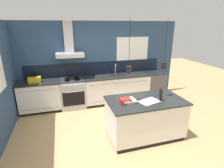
{
  "coord_description": "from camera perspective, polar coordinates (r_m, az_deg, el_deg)",
  "views": [
    {
      "loc": [
        -1.09,
        -3.51,
        2.48
      ],
      "look_at": [
        0.1,
        0.52,
        1.05
      ],
      "focal_mm": 28.0,
      "sensor_mm": 36.0,
      "label": 1
    }
  ],
  "objects": [
    {
      "name": "ground_plane",
      "position": [
        4.44,
        0.73,
        -15.23
      ],
      "size": [
        16.0,
        16.0,
        0.0
      ],
      "primitive_type": "plane",
      "color": "tan",
      "rests_on": "ground"
    },
    {
      "name": "wall_back",
      "position": [
        5.72,
        -5.61,
        7.34
      ],
      "size": [
        5.6,
        2.46,
        2.6
      ],
      "color": "navy",
      "rests_on": "ground_plane"
    },
    {
      "name": "wall_left",
      "position": [
        4.57,
        -32.75,
        0.82
      ],
      "size": [
        0.08,
        3.8,
        2.6
      ],
      "color": "navy",
      "rests_on": "ground_plane"
    },
    {
      "name": "counter_run_left",
      "position": [
        5.63,
        -22.33,
        -3.75
      ],
      "size": [
        1.18,
        0.64,
        0.91
      ],
      "color": "black",
      "rests_on": "ground_plane"
    },
    {
      "name": "counter_run_sink",
      "position": [
        5.83,
        1.59,
        -1.47
      ],
      "size": [
        2.16,
        0.64,
        1.26
      ],
      "color": "black",
      "rests_on": "ground_plane"
    },
    {
      "name": "oven_range",
      "position": [
        5.58,
        -12.62,
        -2.96
      ],
      "size": [
        0.74,
        0.66,
        0.91
      ],
      "color": "#B5B5BA",
      "rests_on": "ground_plane"
    },
    {
      "name": "dishwasher",
      "position": [
        6.37,
        13.49,
        -0.28
      ],
      "size": [
        0.62,
        0.65,
        0.91
      ],
      "color": "#4C4C51",
      "rests_on": "ground_plane"
    },
    {
      "name": "kitchen_island",
      "position": [
        4.14,
        10.61,
        -10.79
      ],
      "size": [
        1.7,
        0.98,
        0.91
      ],
      "color": "black",
      "rests_on": "ground_plane"
    },
    {
      "name": "bottle_on_island",
      "position": [
        3.92,
        15.57,
        -3.47
      ],
      "size": [
        0.07,
        0.07,
        0.32
      ],
      "color": "black",
      "rests_on": "kitchen_island"
    },
    {
      "name": "book_stack",
      "position": [
        3.77,
        5.65,
        -5.41
      ],
      "size": [
        0.26,
        0.3,
        0.06
      ],
      "color": "beige",
      "rests_on": "kitchen_island"
    },
    {
      "name": "red_supply_box",
      "position": [
        3.69,
        4.42,
        -5.55
      ],
      "size": [
        0.22,
        0.17,
        0.11
      ],
      "color": "red",
      "rests_on": "kitchen_island"
    },
    {
      "name": "paper_pile",
      "position": [
        3.88,
        12.03,
        -5.52
      ],
      "size": [
        0.5,
        0.4,
        0.01
      ],
      "color": "silver",
      "rests_on": "kitchen_island"
    },
    {
      "name": "yellow_toolbox",
      "position": [
        5.47,
        -23.95,
        1.31
      ],
      "size": [
        0.34,
        0.18,
        0.19
      ],
      "color": "gold",
      "rests_on": "counter_run_left"
    }
  ]
}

